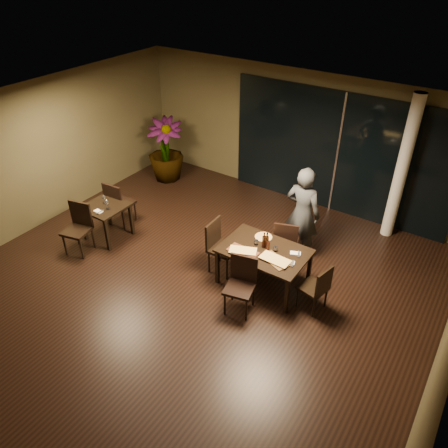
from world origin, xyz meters
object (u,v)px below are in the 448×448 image
at_px(main_table, 264,253).
at_px(potted_plant, 165,150).
at_px(chair_main_left, 219,244).
at_px(chair_main_far, 286,240).
at_px(chair_main_right, 317,287).
at_px(side_table, 106,211).
at_px(bottle_c, 267,240).
at_px(diner, 302,213).
at_px(chair_side_near, 79,225).
at_px(chair_side_far, 118,202).
at_px(bottle_b, 268,245).
at_px(chair_main_near, 241,281).
at_px(bottle_a, 264,240).

distance_m(main_table, potted_plant, 4.65).
bearing_deg(chair_main_left, main_table, -86.75).
relative_size(chair_main_far, chair_main_right, 1.09).
relative_size(chair_main_far, potted_plant, 0.61).
distance_m(side_table, chair_main_right, 4.48).
bearing_deg(main_table, bottle_c, 94.24).
bearing_deg(side_table, diner, 24.98).
bearing_deg(chair_main_left, side_table, 96.84).
height_order(chair_main_right, chair_side_near, chair_side_near).
height_order(chair_side_far, bottle_b, chair_side_far).
bearing_deg(diner, chair_side_near, 32.66).
bearing_deg(main_table, diner, 82.51).
bearing_deg(side_table, potted_plant, 104.32).
height_order(diner, bottle_b, diner).
distance_m(chair_main_left, chair_main_right, 1.95).
height_order(chair_side_near, bottle_b, chair_side_near).
xyz_separation_m(chair_main_far, potted_plant, (-4.15, 1.48, 0.25)).
bearing_deg(chair_main_far, chair_main_right, 121.66).
relative_size(main_table, potted_plant, 0.95).
distance_m(side_table, chair_main_far, 3.67).
relative_size(main_table, diner, 0.79).
xyz_separation_m(side_table, chair_main_near, (3.39, -0.23, -0.07)).
bearing_deg(chair_main_right, side_table, -72.10).
distance_m(chair_main_near, bottle_c, 0.88).
bearing_deg(bottle_c, chair_side_near, -161.39).
xyz_separation_m(side_table, bottle_a, (3.35, 0.56, 0.28)).
distance_m(chair_main_near, chair_main_right, 1.25).
bearing_deg(bottle_a, chair_side_near, -161.41).
height_order(chair_side_far, chair_side_near, chair_side_far).
xyz_separation_m(chair_main_far, bottle_a, (-0.11, -0.66, 0.36)).
distance_m(chair_main_left, bottle_a, 0.92).
bearing_deg(bottle_c, chair_main_near, -90.39).
relative_size(main_table, chair_side_far, 1.46).
distance_m(chair_side_near, potted_plant, 3.36).
xyz_separation_m(chair_main_right, chair_side_near, (-4.58, -1.01, 0.07)).
height_order(chair_main_far, bottle_b, bottle_b).
bearing_deg(chair_main_right, bottle_a, -85.26).
height_order(chair_main_near, chair_main_right, chair_main_near).
distance_m(chair_main_right, bottle_a, 1.19).
distance_m(chair_main_left, potted_plant, 3.94).
bearing_deg(potted_plant, chair_main_near, -35.67).
relative_size(bottle_b, bottle_c, 0.86).
xyz_separation_m(chair_side_far, potted_plant, (-0.56, 2.25, 0.22)).
bearing_deg(chair_side_far, chair_main_right, 176.07).
bearing_deg(chair_main_left, bottle_a, -82.08).
xyz_separation_m(main_table, chair_main_right, (1.06, -0.09, -0.18)).
relative_size(chair_main_far, bottle_a, 3.19).
bearing_deg(bottle_b, chair_side_far, -179.17).
bearing_deg(chair_main_right, chair_main_near, -46.60).
distance_m(chair_main_far, chair_side_near, 4.02).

